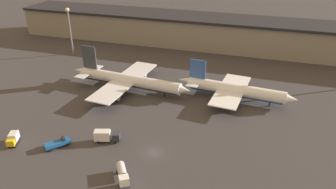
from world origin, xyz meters
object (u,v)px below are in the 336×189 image
at_px(service_vehicle_1, 13,138).
at_px(service_vehicle_3, 58,143).
at_px(service_vehicle_2, 106,136).
at_px(airplane_1, 235,90).
at_px(airplane_0, 128,80).
at_px(service_vehicle_0, 122,174).

relative_size(service_vehicle_1, service_vehicle_3, 0.79).
bearing_deg(service_vehicle_2, airplane_1, 32.18).
distance_m(airplane_1, service_vehicle_2, 46.85).
bearing_deg(airplane_0, airplane_1, 10.64).
distance_m(airplane_0, service_vehicle_2, 32.83).
xyz_separation_m(airplane_1, service_vehicle_3, (-41.66, -41.82, -2.48)).
xyz_separation_m(airplane_1, service_vehicle_0, (-19.64, -48.30, -1.97)).
height_order(airplane_1, service_vehicle_2, airplane_1).
relative_size(service_vehicle_0, service_vehicle_2, 0.95).
bearing_deg(service_vehicle_0, airplane_1, 124.47).
xyz_separation_m(service_vehicle_1, service_vehicle_3, (12.44, 2.38, -0.51)).
xyz_separation_m(airplane_0, service_vehicle_2, (7.37, -31.94, -1.75)).
height_order(airplane_0, service_vehicle_3, airplane_0).
height_order(service_vehicle_1, service_vehicle_2, service_vehicle_2).
distance_m(airplane_0, service_vehicle_1, 43.71).
height_order(service_vehicle_0, service_vehicle_1, service_vehicle_1).
bearing_deg(service_vehicle_0, service_vehicle_2, -173.18).
bearing_deg(service_vehicle_3, service_vehicle_2, -22.04).
distance_m(airplane_1, service_vehicle_1, 69.88).
xyz_separation_m(airplane_0, service_vehicle_3, (-3.97, -38.09, -2.52)).
xyz_separation_m(airplane_1, service_vehicle_2, (-30.32, -35.67, -1.71)).
bearing_deg(service_vehicle_1, airplane_0, 135.57).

